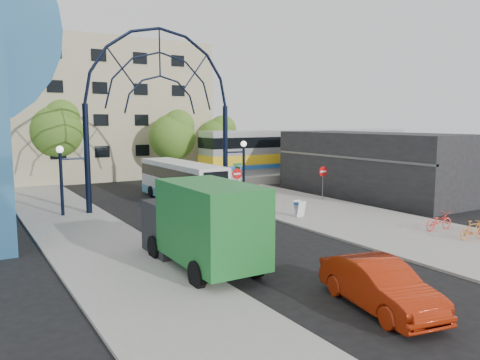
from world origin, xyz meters
TOP-DOWN VIEW (x-y plane):
  - ground at (0.00, 0.00)m, footprint 120.00×120.00m
  - sidewalk_east at (8.00, 4.00)m, footprint 8.00×56.00m
  - plaza_west at (-6.50, 6.00)m, footprint 5.00×50.00m
  - gateway_arch at (0.00, 14.00)m, footprint 13.64×0.44m
  - stop_sign at (4.80, 12.00)m, footprint 0.80×0.07m
  - do_not_enter_sign at (11.00, 10.00)m, footprint 0.76×0.07m
  - street_name_sign at (5.20, 12.60)m, footprint 0.70×0.70m
  - sandwich_board at (5.60, 5.98)m, footprint 0.55×0.61m
  - commercial_block_east at (16.00, 10.00)m, footprint 6.00×16.00m
  - apartment_block at (2.00, 34.97)m, footprint 20.00×12.10m
  - train_platform at (20.00, 22.00)m, footprint 32.00×5.00m
  - train_car at (20.00, 22.00)m, footprint 25.10×3.05m
  - tree_north_a at (6.12, 25.93)m, footprint 4.48×4.48m
  - tree_north_b at (-3.88, 29.93)m, footprint 5.12×5.12m
  - tree_north_c at (12.12, 27.93)m, footprint 4.16×4.16m
  - city_bus at (2.00, 15.24)m, footprint 2.52×10.61m
  - green_truck at (-3.80, 0.65)m, footprint 2.81×7.08m
  - black_suv at (-0.66, 7.40)m, footprint 2.43×4.41m
  - red_sedan at (-0.92, -6.16)m, footprint 2.50×4.96m
  - bike_near_a at (6.33, 14.00)m, footprint 0.63×1.78m
  - bike_near_b at (7.46, 12.99)m, footprint 0.83×1.78m
  - bike_far_a at (9.77, -0.65)m, footprint 1.89×0.79m
  - bike_far_b at (9.40, -2.83)m, footprint 1.67×0.79m

SIDE VIEW (x-z plane):
  - ground at x=0.00m, z-range 0.00..0.00m
  - sidewalk_east at x=8.00m, z-range 0.00..0.12m
  - plaza_west at x=-6.50m, z-range 0.00..0.12m
  - train_platform at x=20.00m, z-range 0.00..0.80m
  - black_suv at x=-0.66m, z-range 0.00..1.17m
  - bike_near_a at x=6.33m, z-range 0.12..1.06m
  - bike_far_b at x=9.40m, z-range 0.12..1.09m
  - bike_far_a at x=9.77m, z-range 0.12..1.09m
  - bike_near_b at x=7.46m, z-range 0.12..1.15m
  - sandwich_board at x=5.60m, z-range 0.25..1.24m
  - red_sedan at x=-0.92m, z-range 0.00..1.56m
  - city_bus at x=2.00m, z-range 0.07..2.97m
  - green_truck at x=-3.80m, z-range 0.00..3.55m
  - do_not_enter_sign at x=11.00m, z-range 0.74..3.22m
  - stop_sign at x=4.80m, z-range 0.74..3.24m
  - street_name_sign at x=5.20m, z-range 0.73..3.53m
  - commercial_block_east at x=16.00m, z-range 0.00..5.00m
  - train_car at x=20.00m, z-range 0.80..5.00m
  - tree_north_c at x=12.12m, z-range 1.03..7.53m
  - tree_north_a at x=6.12m, z-range 1.11..8.11m
  - tree_north_b at x=-3.88m, z-range 1.27..9.27m
  - apartment_block at x=2.00m, z-range 0.00..14.00m
  - gateway_arch at x=0.00m, z-range 2.51..14.61m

